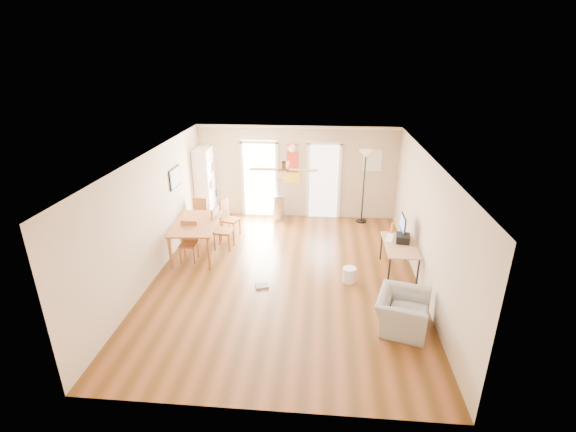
# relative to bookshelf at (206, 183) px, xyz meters

# --- Properties ---
(floor) EXTENTS (7.00, 7.00, 0.00)m
(floor) POSITION_rel_bookshelf_xyz_m (2.53, -3.16, -1.01)
(floor) COLOR brown
(floor) RESTS_ON ground
(ceiling) EXTENTS (5.50, 7.00, 0.00)m
(ceiling) POSITION_rel_bookshelf_xyz_m (2.53, -3.16, 1.59)
(ceiling) COLOR silver
(ceiling) RESTS_ON floor
(wall_back) EXTENTS (5.50, 0.04, 2.60)m
(wall_back) POSITION_rel_bookshelf_xyz_m (2.53, 0.34, 0.29)
(wall_back) COLOR beige
(wall_back) RESTS_ON floor
(wall_front) EXTENTS (5.50, 0.04, 2.60)m
(wall_front) POSITION_rel_bookshelf_xyz_m (2.53, -6.66, 0.29)
(wall_front) COLOR beige
(wall_front) RESTS_ON floor
(wall_left) EXTENTS (0.04, 7.00, 2.60)m
(wall_left) POSITION_rel_bookshelf_xyz_m (-0.22, -3.16, 0.29)
(wall_left) COLOR beige
(wall_left) RESTS_ON floor
(wall_right) EXTENTS (0.04, 7.00, 2.60)m
(wall_right) POSITION_rel_bookshelf_xyz_m (5.28, -3.16, 0.29)
(wall_right) COLOR beige
(wall_right) RESTS_ON floor
(crown_molding) EXTENTS (5.50, 7.00, 0.08)m
(crown_molding) POSITION_rel_bookshelf_xyz_m (2.53, -3.16, 1.55)
(crown_molding) COLOR white
(crown_molding) RESTS_ON wall_back
(kitchen_doorway) EXTENTS (0.90, 0.10, 2.10)m
(kitchen_doorway) POSITION_rel_bookshelf_xyz_m (1.48, 0.33, 0.04)
(kitchen_doorway) COLOR white
(kitchen_doorway) RESTS_ON wall_back
(bathroom_doorway) EXTENTS (0.80, 0.10, 2.10)m
(bathroom_doorway) POSITION_rel_bookshelf_xyz_m (3.28, 0.33, 0.04)
(bathroom_doorway) COLOR white
(bathroom_doorway) RESTS_ON wall_back
(wall_decal) EXTENTS (0.46, 0.03, 1.10)m
(wall_decal) POSITION_rel_bookshelf_xyz_m (2.40, 0.32, 0.54)
(wall_decal) COLOR red
(wall_decal) RESTS_ON wall_back
(ac_grille) EXTENTS (0.50, 0.04, 0.60)m
(ac_grille) POSITION_rel_bookshelf_xyz_m (4.58, 0.31, 0.69)
(ac_grille) COLOR white
(ac_grille) RESTS_ON wall_back
(framed_poster) EXTENTS (0.04, 0.66, 0.48)m
(framed_poster) POSITION_rel_bookshelf_xyz_m (-0.20, -1.76, 0.69)
(framed_poster) COLOR black
(framed_poster) RESTS_ON wall_left
(ceiling_fan) EXTENTS (1.24, 1.24, 0.20)m
(ceiling_fan) POSITION_rel_bookshelf_xyz_m (2.53, -3.46, 1.42)
(ceiling_fan) COLOR #593819
(ceiling_fan) RESTS_ON ceiling
(bookshelf) EXTENTS (0.68, 0.99, 2.03)m
(bookshelf) POSITION_rel_bookshelf_xyz_m (0.00, 0.00, 0.00)
(bookshelf) COLOR white
(bookshelf) RESTS_ON floor
(dining_table) EXTENTS (1.08, 1.66, 0.80)m
(dining_table) POSITION_rel_bookshelf_xyz_m (0.38, -2.28, -0.62)
(dining_table) COLOR #9C5F32
(dining_table) RESTS_ON floor
(dining_chair_right_a) EXTENTS (0.49, 0.49, 0.94)m
(dining_chair_right_a) POSITION_rel_bookshelf_xyz_m (0.93, -1.14, -0.54)
(dining_chair_right_a) COLOR #94562F
(dining_chair_right_a) RESTS_ON floor
(dining_chair_right_b) EXTENTS (0.46, 0.46, 1.01)m
(dining_chair_right_b) POSITION_rel_bookshelf_xyz_m (0.93, -1.92, -0.51)
(dining_chair_right_b) COLOR #9B6732
(dining_chair_right_b) RESTS_ON floor
(dining_chair_near) EXTENTS (0.38, 0.38, 0.90)m
(dining_chair_near) POSITION_rel_bookshelf_xyz_m (0.28, -2.61, -0.56)
(dining_chair_near) COLOR #AC6737
(dining_chair_near) RESTS_ON floor
(dining_chair_far) EXTENTS (0.46, 0.46, 0.96)m
(dining_chair_far) POSITION_rel_bookshelf_xyz_m (0.16, -0.90, -0.53)
(dining_chair_far) COLOR #AD6F37
(dining_chair_far) RESTS_ON floor
(trash_can) EXTENTS (0.41, 0.41, 0.73)m
(trash_can) POSITION_rel_bookshelf_xyz_m (2.04, 0.00, -0.65)
(trash_can) COLOR #BBBBBD
(trash_can) RESTS_ON floor
(torchiere_lamp) EXTENTS (0.48, 0.48, 2.03)m
(torchiere_lamp) POSITION_rel_bookshelf_xyz_m (4.36, 0.05, 0.00)
(torchiere_lamp) COLOR black
(torchiere_lamp) RESTS_ON floor
(computer_desk) EXTENTS (0.64, 1.29, 0.69)m
(computer_desk) POSITION_rel_bookshelf_xyz_m (4.90, -2.79, -0.67)
(computer_desk) COLOR tan
(computer_desk) RESTS_ON floor
(imac) EXTENTS (0.21, 0.54, 0.50)m
(imac) POSITION_rel_bookshelf_xyz_m (5.00, -2.42, -0.07)
(imac) COLOR black
(imac) RESTS_ON computer_desk
(keyboard) EXTENTS (0.24, 0.45, 0.02)m
(keyboard) POSITION_rel_bookshelf_xyz_m (4.73, -2.52, -0.32)
(keyboard) COLOR white
(keyboard) RESTS_ON computer_desk
(printer) EXTENTS (0.32, 0.36, 0.17)m
(printer) POSITION_rel_bookshelf_xyz_m (4.98, -2.67, -0.24)
(printer) COLOR black
(printer) RESTS_ON computer_desk
(orange_bottle) EXTENTS (0.09, 0.09, 0.22)m
(orange_bottle) POSITION_rel_bookshelf_xyz_m (4.83, -2.19, -0.22)
(orange_bottle) COLOR orange
(orange_bottle) RESTS_ON computer_desk
(wastebasket_a) EXTENTS (0.28, 0.28, 0.32)m
(wastebasket_a) POSITION_rel_bookshelf_xyz_m (3.86, -3.24, -0.86)
(wastebasket_a) COLOR silver
(wastebasket_a) RESTS_ON floor
(floor_cloth) EXTENTS (0.31, 0.28, 0.04)m
(floor_cloth) POSITION_rel_bookshelf_xyz_m (2.09, -3.59, -1.00)
(floor_cloth) COLOR gray
(floor_cloth) RESTS_ON floor
(armchair) EXTENTS (1.07, 1.16, 0.62)m
(armchair) POSITION_rel_bookshelf_xyz_m (4.68, -4.68, -0.70)
(armchair) COLOR gray
(armchair) RESTS_ON floor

